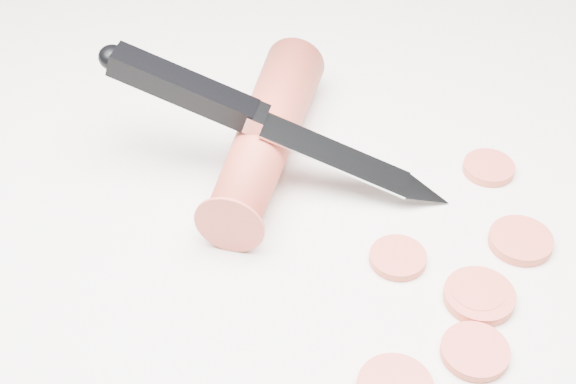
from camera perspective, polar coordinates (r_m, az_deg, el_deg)
ground at (r=0.51m, az=6.06°, el=-2.51°), size 2.40×2.40×0.00m
carrot at (r=0.54m, az=-1.55°, el=4.10°), size 0.16×0.14×0.04m
carrot_slice_1 at (r=0.45m, az=13.15°, el=-10.98°), size 0.04×0.04×0.01m
carrot_slice_2 at (r=0.48m, az=13.44°, el=-7.21°), size 0.04×0.04×0.01m
carrot_slice_4 at (r=0.56m, az=14.08°, el=1.69°), size 0.03×0.03×0.01m
carrot_slice_5 at (r=0.49m, az=7.82°, el=-4.65°), size 0.03×0.03×0.01m
carrot_slice_6 at (r=0.48m, az=13.29°, el=-6.98°), size 0.03×0.03×0.01m
carrot_slice_7 at (r=0.51m, az=16.22°, el=-3.34°), size 0.04×0.04×0.01m
kitchen_knife at (r=0.51m, az=-0.80°, el=4.91°), size 0.17×0.20×0.09m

